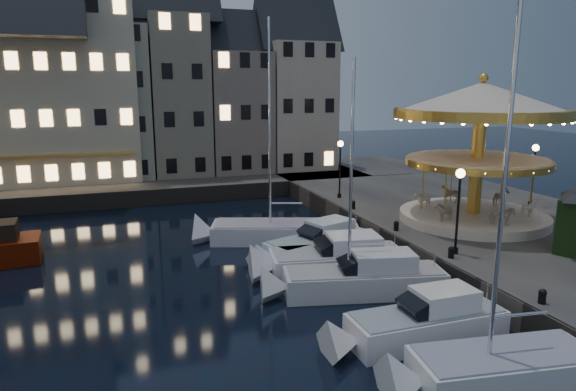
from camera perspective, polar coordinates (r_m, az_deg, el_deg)
name	(u,v)px	position (r m, az deg, el deg)	size (l,w,h in m)	color
ground	(326,307)	(22.60, 4.29, -12.20)	(160.00, 160.00, 0.00)	black
quay_east	(496,228)	(34.47, 22.10, -3.34)	(16.00, 56.00, 1.30)	#474442
quay_north	(118,186)	(47.68, -18.35, 1.01)	(44.00, 12.00, 1.30)	#474442
quaywall_e	(382,240)	(29.94, 10.39, -4.88)	(0.15, 44.00, 1.30)	#47423A
quaywall_n	(146,198)	(41.85, -15.47, -0.28)	(48.00, 0.15, 1.30)	#47423A
streetlamp_b	(459,199)	(25.72, 18.44, -0.36)	(0.44, 0.44, 4.17)	black
streetlamp_c	(340,161)	(37.16, 5.81, 3.86)	(0.44, 0.44, 4.17)	black
streetlamp_d	(534,166)	(38.28, 25.65, 2.97)	(0.44, 0.44, 4.17)	black
bollard_a	(542,296)	(21.72, 26.41, -9.94)	(0.30, 0.30, 0.57)	black
bollard_b	(451,252)	(25.59, 17.68, -5.97)	(0.30, 0.30, 0.57)	black
bollard_c	(396,225)	(29.56, 11.94, -3.25)	(0.30, 0.30, 0.57)	black
bollard_d	(353,204)	(34.24, 7.25, -0.99)	(0.30, 0.30, 0.57)	black
townhouse_nb	(37,98)	(49.25, -26.13, 9.69)	(6.16, 8.00, 13.80)	gray
townhouse_nc	(111,92)	(48.90, -19.02, 10.83)	(6.82, 8.00, 14.80)	gray
townhouse_nd	(177,86)	(49.26, -12.23, 11.79)	(5.50, 8.00, 15.80)	gray
townhouse_ne	(235,102)	(50.24, -5.88, 10.28)	(6.16, 8.00, 12.80)	slate
townhouse_nf	(295,96)	(51.94, 0.74, 10.95)	(6.82, 8.00, 13.80)	#B6A38F
hotel_corner	(36,80)	(49.24, -26.23, 11.43)	(17.60, 9.00, 16.80)	#C2B79A
motorboat_a	(488,372)	(18.05, 21.30, -17.78)	(6.92, 3.06, 11.42)	silver
motorboat_b	(417,326)	(20.01, 14.09, -13.89)	(6.97, 1.98, 2.15)	silver
motorboat_c	(355,280)	(23.72, 7.49, -9.30)	(8.33, 3.80, 11.04)	silver
motorboat_d	(329,261)	(26.17, 4.62, -7.25)	(7.91, 3.66, 2.15)	silver
motorboat_e	(314,246)	(28.40, 2.87, -5.66)	(7.37, 4.27, 2.15)	silver
motorboat_f	(275,233)	(31.36, -1.43, -4.14)	(9.78, 5.49, 13.15)	silver
carousel	(480,126)	(32.01, 20.56, 7.27)	(9.94, 9.94, 8.69)	beige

